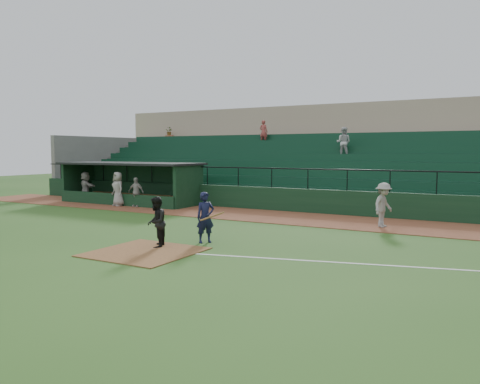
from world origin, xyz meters
The scene contains 12 objects.
ground centered at (0.00, 0.00, 0.00)m, with size 90.00×90.00×0.00m, color #284F19.
warning_track centered at (0.00, 8.00, 0.01)m, with size 40.00×4.00×0.03m, color brown.
home_plate_dirt centered at (0.00, -1.00, 0.01)m, with size 3.00×3.00×0.03m, color brown.
foul_line centered at (8.00, 1.20, 0.01)m, with size 18.00×0.09×0.01m, color white.
stadium_structure centered at (0.00, 16.46, 2.30)m, with size 38.00×13.08×6.40m.
dugout centered at (-9.75, 9.56, 1.33)m, with size 8.90×3.20×2.42m.
batter_at_plate centered at (0.78, 1.20, 0.86)m, with size 1.15×0.75×1.73m.
umpire centered at (-0.17, -0.23, 0.82)m, with size 0.80×0.62×1.64m, color black.
runner centered at (5.35, 7.30, 0.93)m, with size 1.16×0.67×1.80m, color gray.
dugout_player_a centered at (-8.11, 7.75, 0.84)m, with size 0.95×0.40×1.62m, color #ABA6A0.
dugout_player_b centered at (-9.25, 7.56, 0.98)m, with size 0.93×0.61×1.91m, color gray.
dugout_player_c centered at (-12.57, 8.30, 0.94)m, with size 1.69×0.54×1.82m, color #A19C97.
Camera 1 is at (9.41, -11.91, 3.09)m, focal length 35.07 mm.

